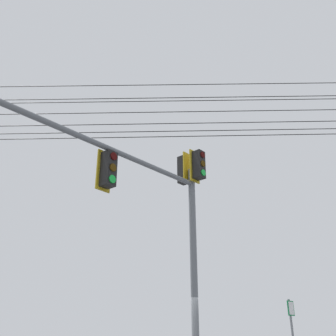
{
  "coord_description": "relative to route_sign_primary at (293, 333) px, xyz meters",
  "views": [
    {
      "loc": [
        10.1,
        3.71,
        1.59
      ],
      "look_at": [
        0.38,
        0.42,
        6.01
      ],
      "focal_mm": 41.18,
      "sensor_mm": 36.0,
      "label": 1
    }
  ],
  "objects": [
    {
      "name": "signal_mast_assembly",
      "position": [
        3.13,
        -2.8,
        3.32
      ],
      "size": [
        6.0,
        2.95,
        6.9
      ],
      "color": "slate",
      "rests_on": "ground"
    },
    {
      "name": "overhead_wire_span",
      "position": [
        1.82,
        -1.4,
        6.85
      ],
      "size": [
        7.98,
        21.91,
        2.74
      ],
      "color": "black"
    },
    {
      "name": "route_sign_primary",
      "position": [
        0.0,
        0.0,
        0.0
      ],
      "size": [
        0.34,
        0.18,
        2.56
      ],
      "color": "slate",
      "rests_on": "ground"
    }
  ]
}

